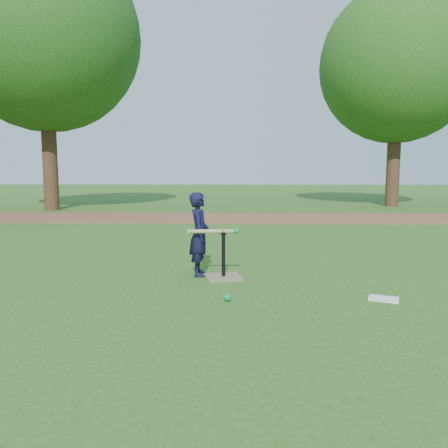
{
  "coord_description": "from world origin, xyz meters",
  "views": [
    {
      "loc": [
        0.38,
        -5.09,
        1.34
      ],
      "look_at": [
        0.24,
        0.6,
        0.65
      ],
      "focal_mm": 35.0,
      "sensor_mm": 36.0,
      "label": 1
    }
  ],
  "objects": [
    {
      "name": "swing_action",
      "position": [
        0.15,
        0.28,
        0.6
      ],
      "size": [
        0.65,
        0.11,
        0.08
      ],
      "color": "tan",
      "rests_on": "ground"
    },
    {
      "name": "ground",
      "position": [
        0.0,
        0.0,
        0.0
      ],
      "size": [
        80.0,
        80.0,
        0.0
      ],
      "primitive_type": "plane",
      "color": "#285116",
      "rests_on": "ground"
    },
    {
      "name": "child",
      "position": [
        -0.07,
        0.45,
        0.54
      ],
      "size": [
        0.27,
        0.4,
        1.07
      ],
      "primitive_type": "imported",
      "rotation": [
        0.0,
        0.0,
        1.6
      ],
      "color": "black",
      "rests_on": "ground"
    },
    {
      "name": "wiffle_ball_ground",
      "position": [
        0.31,
        -0.7,
        0.04
      ],
      "size": [
        0.08,
        0.08,
        0.08
      ],
      "primitive_type": "sphere",
      "color": "#0D9146",
      "rests_on": "ground"
    },
    {
      "name": "dirt_strip",
      "position": [
        0.0,
        7.5,
        0.01
      ],
      "size": [
        24.0,
        3.0,
        0.01
      ],
      "primitive_type": "cube",
      "color": "brown",
      "rests_on": "ground"
    },
    {
      "name": "batting_tee",
      "position": [
        0.24,
        0.3,
        0.11
      ],
      "size": [
        0.51,
        0.51,
        0.61
      ],
      "color": "#7F7650",
      "rests_on": "ground"
    },
    {
      "name": "clipboard",
      "position": [
        1.95,
        -0.59,
        0.01
      ],
      "size": [
        0.36,
        0.32,
        0.01
      ],
      "primitive_type": "cube",
      "rotation": [
        0.0,
        0.0,
        -0.37
      ],
      "color": "white",
      "rests_on": "ground"
    },
    {
      "name": "tree_left",
      "position": [
        -6.0,
        10.0,
        5.87
      ],
      "size": [
        6.4,
        6.4,
        9.08
      ],
      "color": "#382316",
      "rests_on": "ground"
    },
    {
      "name": "tree_right",
      "position": [
        6.5,
        12.0,
        5.29
      ],
      "size": [
        5.8,
        5.8,
        8.21
      ],
      "color": "#382316",
      "rests_on": "ground"
    }
  ]
}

